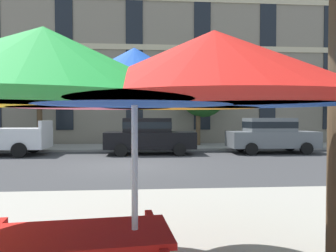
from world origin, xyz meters
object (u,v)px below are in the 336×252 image
object	(u,v)px
sedan_gray	(271,134)
street_tree_middle	(202,94)
street_tree_left	(39,87)
patio_umbrella	(134,80)
sedan_black	(149,135)

from	to	relation	value
sedan_gray	street_tree_middle	xyz separation A→B (m)	(-2.87, 3.71, 2.30)
street_tree_left	patio_umbrella	size ratio (longest dim) A/B	1.20
street_tree_middle	patio_umbrella	world-z (taller)	street_tree_middle
sedan_black	patio_umbrella	xyz separation A→B (m)	(-0.37, -12.70, 1.21)
sedan_gray	street_tree_left	distance (m)	12.99
street_tree_left	sedan_gray	bearing A→B (deg)	-13.57
street_tree_middle	patio_umbrella	bearing A→B (deg)	-102.65
street_tree_left	patio_umbrella	xyz separation A→B (m)	(5.82, -15.69, -1.37)
street_tree_left	sedan_black	bearing A→B (deg)	-25.77
sedan_gray	patio_umbrella	bearing A→B (deg)	-117.30
sedan_black	patio_umbrella	world-z (taller)	patio_umbrella
street_tree_left	patio_umbrella	bearing A→B (deg)	-69.64
street_tree_middle	street_tree_left	bearing A→B (deg)	-175.66
sedan_gray	street_tree_middle	distance (m)	5.23
sedan_black	street_tree_left	size ratio (longest dim) A/B	0.91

